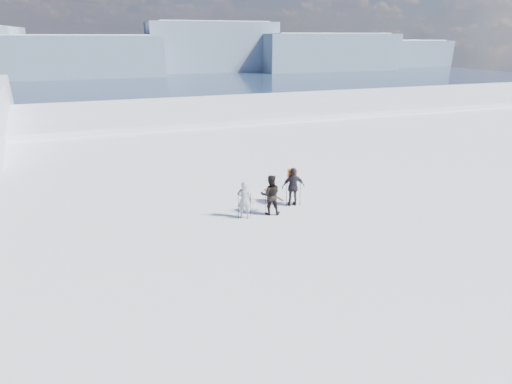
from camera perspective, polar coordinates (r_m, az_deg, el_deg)
lake_basin at (r=43.87m, az=-9.22°, el=2.74°), size 820.00×820.00×71.62m
far_mountain_range at (r=467.55m, az=-15.00°, el=18.91°), size 770.00×110.00×53.00m
skier_grey at (r=16.93m, az=-1.69°, el=-1.14°), size 0.71×0.61×1.65m
skier_dark at (r=17.29m, az=2.08°, el=-0.40°), size 1.03×0.90×1.80m
skier_pack at (r=18.25m, az=5.34°, el=0.74°), size 1.11×0.59×1.81m
backpack at (r=18.10m, az=5.25°, el=4.54°), size 0.41×0.27×0.56m
ski_poles at (r=17.52m, az=2.14°, el=-1.10°), size 3.13×0.70×1.31m
skis_loose at (r=19.65m, az=2.32°, el=-0.44°), size 0.59×1.68×0.03m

